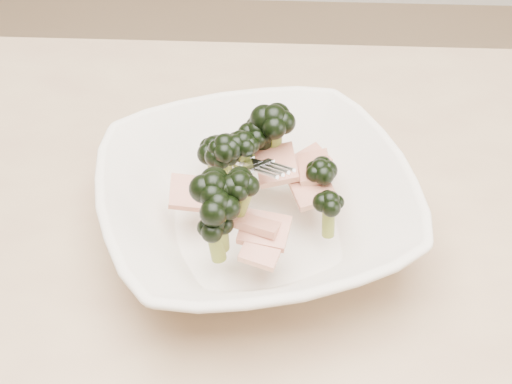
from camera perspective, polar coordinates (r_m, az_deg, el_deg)
dining_table at (r=0.70m, az=-4.16°, el=-12.32°), size 1.20×0.80×0.75m
broccoli_dish at (r=0.63m, az=-0.06°, el=-0.74°), size 0.34×0.34×0.11m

